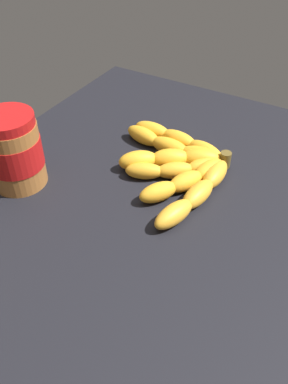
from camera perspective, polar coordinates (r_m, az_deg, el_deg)
The scene contains 3 objects.
ground_plane at distance 64.25cm, azimuth -2.84°, elevation -4.98°, with size 96.28×66.13×3.26cm, color black.
banana_bunch at distance 71.79cm, azimuth 5.02°, elevation 4.12°, with size 25.49×22.79×3.65cm.
peanut_butter_jar at distance 69.65cm, azimuth -18.16°, elevation 5.59°, with size 9.41×9.41×13.06cm.
Camera 1 is at (-37.04, -25.04, 44.51)cm, focal length 37.25 mm.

